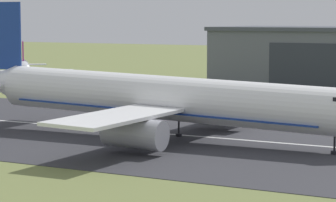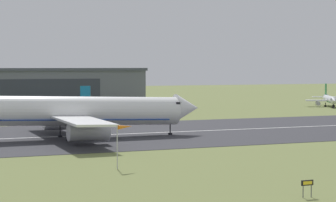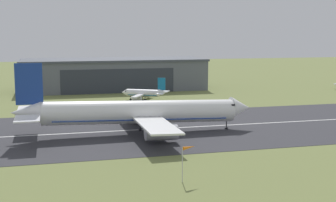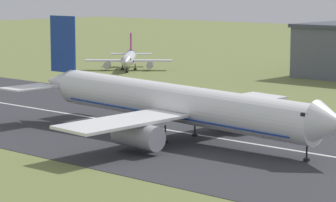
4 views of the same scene
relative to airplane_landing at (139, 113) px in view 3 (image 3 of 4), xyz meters
name	(u,v)px [view 3 (image 3 of 4)]	position (x,y,z in m)	size (l,w,h in m)	color
ground_plane	(241,195)	(6.44, -46.76, -5.27)	(719.19, 719.19, 0.00)	olive
runway_strip	(161,129)	(6.44, 4.62, -5.24)	(479.19, 52.74, 0.06)	#333338
runway_centreline	(161,129)	(6.44, 4.62, -5.20)	(431.27, 0.70, 0.01)	silver
hangar_building	(114,74)	(6.97, 92.86, 1.45)	(78.54, 28.91, 13.40)	slate
airplane_landing	(139,113)	(0.00, 0.00, 0.00)	(58.97, 44.93, 17.76)	white
airplane_parked_centre	(144,93)	(12.63, 55.44, -2.51)	(18.06, 18.20, 8.56)	white
windsock_pole	(188,149)	(0.71, -38.05, 0.12)	(2.68, 1.58, 5.99)	#B7B7BC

